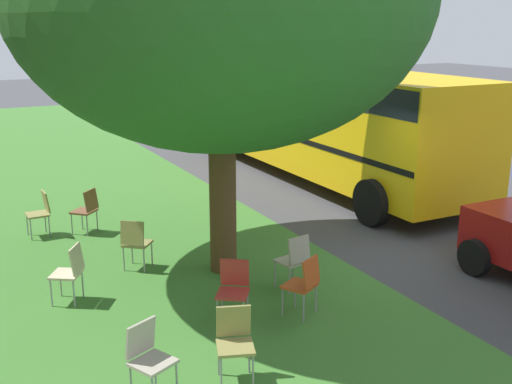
{
  "coord_description": "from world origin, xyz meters",
  "views": [
    {
      "loc": [
        -8.26,
        6.22,
        4.02
      ],
      "look_at": [
        1.54,
        1.2,
        1.04
      ],
      "focal_mm": 44.27,
      "sensor_mm": 36.0,
      "label": 1
    }
  ],
  "objects": [
    {
      "name": "chair_6",
      "position": [
        1.42,
        3.51,
        0.52
      ],
      "size": [
        0.59,
        0.59,
        0.88
      ],
      "color": "olive",
      "rests_on": "ground"
    },
    {
      "name": "chair_7",
      "position": [
        -1.31,
        1.91,
        0.52
      ],
      "size": [
        0.57,
        0.57,
        0.88
      ],
      "color": "#C64C1E",
      "rests_on": "ground"
    },
    {
      "name": "chair_5",
      "position": [
        -0.46,
        1.56,
        0.52
      ],
      "size": [
        0.49,
        0.49,
        0.88
      ],
      "color": "#ADA393",
      "rests_on": "ground"
    },
    {
      "name": "school_bus",
      "position": [
        5.58,
        -2.71,
        1.76
      ],
      "size": [
        10.4,
        2.8,
        2.88
      ],
      "color": "yellow",
      "rests_on": "ground"
    },
    {
      "name": "grass_verge",
      "position": [
        0.0,
        3.2,
        0.0
      ],
      "size": [
        48.0,
        6.0,
        0.01
      ],
      "primitive_type": "cube",
      "color": "#3D752D",
      "rests_on": "ground"
    },
    {
      "name": "ground",
      "position": [
        0.0,
        0.0,
        0.0
      ],
      "size": [
        80.0,
        80.0,
        0.0
      ],
      "primitive_type": "plane",
      "color": "#424247"
    },
    {
      "name": "chair_1",
      "position": [
        0.63,
        4.72,
        0.52
      ],
      "size": [
        0.57,
        0.58,
        0.88
      ],
      "color": "beige",
      "rests_on": "ground"
    },
    {
      "name": "chair_4",
      "position": [
        -2.24,
        4.46,
        0.52
      ],
      "size": [
        0.56,
        0.55,
        0.88
      ],
      "color": "#ADA393",
      "rests_on": "ground"
    },
    {
      "name": "chair_8",
      "position": [
        -2.34,
        3.46,
        0.52
      ],
      "size": [
        0.53,
        0.53,
        0.88
      ],
      "color": "olive",
      "rests_on": "ground"
    },
    {
      "name": "chair_2",
      "position": [
        3.94,
        4.62,
        0.52
      ],
      "size": [
        0.44,
        0.44,
        0.88
      ],
      "color": "olive",
      "rests_on": "ground"
    },
    {
      "name": "chair_3",
      "position": [
        3.7,
        3.8,
        0.52
      ],
      "size": [
        0.59,
        0.59,
        0.88
      ],
      "color": "brown",
      "rests_on": "ground"
    },
    {
      "name": "chair_0",
      "position": [
        -1.01,
        2.85,
        0.52
      ],
      "size": [
        0.58,
        0.58,
        0.88
      ],
      "color": "#B7332D",
      "rests_on": "ground"
    }
  ]
}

